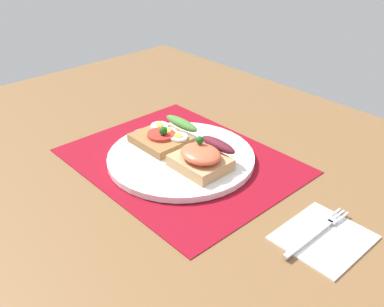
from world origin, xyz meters
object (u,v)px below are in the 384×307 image
at_px(plate, 181,157).
at_px(sandwich_salmon, 202,157).
at_px(sandwich_egg_tomato, 166,135).
at_px(fork, 319,231).
at_px(napkin, 324,237).

distance_m(plate, sandwich_salmon, 0.06).
distance_m(sandwich_egg_tomato, fork, 0.35).
xyz_separation_m(napkin, fork, (-0.01, 0.00, 0.00)).
xyz_separation_m(sandwich_salmon, fork, (0.23, 0.01, -0.03)).
bearing_deg(sandwich_egg_tomato, sandwich_salmon, -7.60).
relative_size(sandwich_egg_tomato, fork, 0.69).
bearing_deg(sandwich_salmon, fork, 3.29).
xyz_separation_m(sandwich_salmon, napkin, (0.24, 0.01, -0.03)).
bearing_deg(plate, sandwich_salmon, -2.34).
bearing_deg(napkin, sandwich_egg_tomato, 179.43).
relative_size(sandwich_salmon, fork, 0.63).
distance_m(sandwich_egg_tomato, napkin, 0.36).
bearing_deg(sandwich_egg_tomato, napkin, -0.57).
relative_size(plate, sandwich_egg_tomato, 2.65).
distance_m(plate, sandwich_egg_tomato, 0.06).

